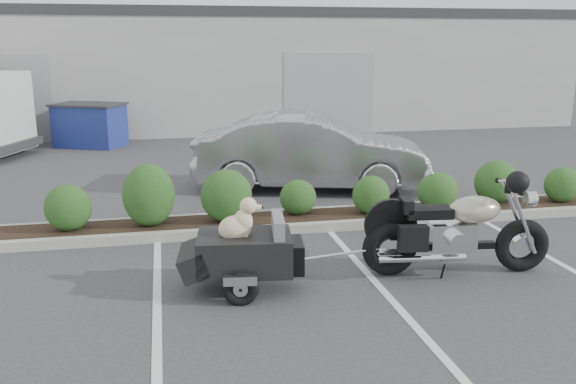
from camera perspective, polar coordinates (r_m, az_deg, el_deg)
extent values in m
plane|color=#38383A|center=(7.93, -1.13, -7.99)|extent=(90.00, 90.00, 0.00)
cube|color=#9E9E93|center=(10.13, 2.14, -2.61)|extent=(12.00, 1.00, 0.15)
cube|color=#9EA099|center=(24.28, -8.71, 11.53)|extent=(26.00, 10.00, 4.00)
torus|color=black|center=(8.01, 9.48, -5.25)|extent=(0.73, 0.27, 0.72)
torus|color=black|center=(8.59, 21.03, -4.68)|extent=(0.73, 0.27, 0.72)
cylinder|color=silver|center=(8.01, 9.48, -5.25)|extent=(0.31, 0.17, 0.30)
cylinder|color=silver|center=(8.59, 21.03, -4.68)|extent=(0.27, 0.14, 0.26)
cylinder|color=silver|center=(8.36, 21.11, -2.36)|extent=(0.47, 0.11, 0.95)
cylinder|color=silver|center=(8.54, 20.51, -1.96)|extent=(0.47, 0.11, 0.95)
cylinder|color=silver|center=(8.28, 19.97, 0.50)|extent=(0.13, 0.75, 0.04)
cylinder|color=silver|center=(8.45, 21.73, -0.60)|extent=(0.15, 0.21, 0.19)
sphere|color=black|center=(7.95, 20.69, 0.86)|extent=(0.31, 0.31, 0.28)
cube|color=silver|center=(8.19, 15.00, -3.94)|extent=(0.63, 0.44, 0.36)
cube|color=black|center=(8.26, 15.65, -4.83)|extent=(0.97, 0.23, 0.09)
ellipsoid|color=#B1AE8F|center=(8.19, 17.06, -1.58)|extent=(0.75, 0.49, 0.35)
cube|color=black|center=(8.00, 12.97, -1.84)|extent=(0.63, 0.39, 0.13)
cube|color=black|center=(7.89, 11.00, -1.23)|extent=(0.17, 0.33, 0.17)
cylinder|color=silver|center=(7.96, 12.42, -6.10)|extent=(1.13, 0.24, 0.10)
cylinder|color=silver|center=(8.31, 11.67, -5.20)|extent=(1.13, 0.24, 0.10)
cube|color=black|center=(7.72, 11.61, -4.26)|extent=(0.38, 0.20, 0.32)
cube|color=black|center=(7.41, -4.09, -5.63)|extent=(1.21, 0.91, 0.45)
cube|color=slate|center=(7.33, -0.94, -3.44)|extent=(0.21, 0.67, 0.32)
cube|color=slate|center=(7.38, -3.69, -4.80)|extent=(0.83, 0.76, 0.04)
cube|color=black|center=(7.46, -8.63, -6.24)|extent=(0.50, 0.82, 0.39)
cube|color=black|center=(7.45, 0.55, -5.92)|extent=(0.28, 0.56, 0.36)
torus|color=black|center=(7.10, -4.47, -9.05)|extent=(0.43, 0.17, 0.42)
torus|color=black|center=(7.93, -4.45, -6.52)|extent=(0.43, 0.17, 0.42)
cube|color=silver|center=(7.00, -4.49, -8.26)|extent=(0.39, 0.13, 0.11)
cube|color=silver|center=(7.94, -4.47, -5.52)|extent=(0.39, 0.13, 0.11)
cylinder|color=black|center=(7.51, -4.46, -7.72)|extent=(0.17, 0.96, 0.04)
cylinder|color=silver|center=(7.50, 2.52, -6.40)|extent=(0.64, 0.12, 0.04)
ellipsoid|color=beige|center=(7.30, -4.96, -3.43)|extent=(0.43, 0.32, 0.32)
ellipsoid|color=beige|center=(7.28, -4.22, -2.77)|extent=(0.26, 0.25, 0.30)
sphere|color=beige|center=(7.22, -3.73, -1.30)|extent=(0.23, 0.23, 0.20)
ellipsoid|color=beige|center=(7.23, -2.97, -1.45)|extent=(0.16, 0.10, 0.07)
sphere|color=black|center=(7.23, -2.46, -1.44)|extent=(0.04, 0.04, 0.04)
ellipsoid|color=beige|center=(7.16, -4.07, -1.27)|extent=(0.06, 0.05, 0.11)
ellipsoid|color=beige|center=(7.28, -4.08, -1.02)|extent=(0.06, 0.05, 0.11)
cylinder|color=beige|center=(7.28, -3.93, -4.45)|extent=(0.05, 0.05, 0.13)
cylinder|color=beige|center=(7.40, -3.94, -4.13)|extent=(0.05, 0.05, 0.13)
imported|color=#A3A4AA|center=(12.41, 2.20, 3.77)|extent=(4.94, 2.83, 1.54)
cube|color=navy|center=(18.49, -18.04, 5.91)|extent=(2.11, 1.82, 1.18)
cube|color=#2D2D30|center=(18.43, -18.18, 7.79)|extent=(2.24, 1.95, 0.06)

